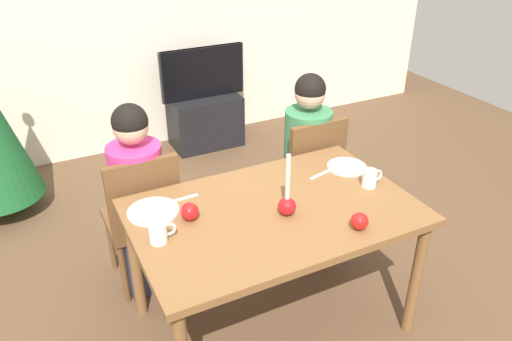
# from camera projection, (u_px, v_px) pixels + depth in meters

# --- Properties ---
(ground_plane) EXTENTS (7.68, 7.68, 0.00)m
(ground_plane) POSITION_uv_depth(u_px,v_px,m) (272.00, 320.00, 2.84)
(ground_plane) COLOR brown
(back_wall) EXTENTS (6.40, 0.10, 2.60)m
(back_wall) POSITION_uv_depth(u_px,v_px,m) (129.00, 4.00, 4.24)
(back_wall) COLOR beige
(back_wall) RESTS_ON ground
(dining_table) EXTENTS (1.40, 0.90, 0.75)m
(dining_table) POSITION_uv_depth(u_px,v_px,m) (274.00, 223.00, 2.51)
(dining_table) COLOR brown
(dining_table) RESTS_ON ground
(chair_left) EXTENTS (0.40, 0.40, 0.90)m
(chair_left) POSITION_uv_depth(u_px,v_px,m) (143.00, 214.00, 2.86)
(chair_left) COLOR brown
(chair_left) RESTS_ON ground
(chair_right) EXTENTS (0.40, 0.40, 0.90)m
(chair_right) POSITION_uv_depth(u_px,v_px,m) (308.00, 172.00, 3.30)
(chair_right) COLOR brown
(chair_right) RESTS_ON ground
(person_left_child) EXTENTS (0.30, 0.30, 1.17)m
(person_left_child) POSITION_uv_depth(u_px,v_px,m) (140.00, 203.00, 2.86)
(person_left_child) COLOR #33384C
(person_left_child) RESTS_ON ground
(person_right_child) EXTENTS (0.30, 0.30, 1.17)m
(person_right_child) POSITION_uv_depth(u_px,v_px,m) (306.00, 162.00, 3.29)
(person_right_child) COLOR #33384C
(person_right_child) RESTS_ON ground
(tv_stand) EXTENTS (0.64, 0.40, 0.48)m
(tv_stand) POSITION_uv_depth(u_px,v_px,m) (205.00, 121.00, 4.72)
(tv_stand) COLOR black
(tv_stand) RESTS_ON ground
(tv) EXTENTS (0.79, 0.05, 0.46)m
(tv) POSITION_uv_depth(u_px,v_px,m) (203.00, 73.00, 4.49)
(tv) COLOR black
(tv) RESTS_ON tv_stand
(candle_centerpiece) EXTENTS (0.09, 0.09, 0.33)m
(candle_centerpiece) POSITION_uv_depth(u_px,v_px,m) (287.00, 202.00, 2.40)
(candle_centerpiece) COLOR red
(candle_centerpiece) RESTS_ON dining_table
(plate_left) EXTENTS (0.25, 0.25, 0.01)m
(plate_left) POSITION_uv_depth(u_px,v_px,m) (153.00, 211.00, 2.44)
(plate_left) COLOR silver
(plate_left) RESTS_ON dining_table
(plate_right) EXTENTS (0.22, 0.22, 0.01)m
(plate_right) POSITION_uv_depth(u_px,v_px,m) (347.00, 167.00, 2.85)
(plate_right) COLOR white
(plate_right) RESTS_ON dining_table
(mug_left) EXTENTS (0.13, 0.08, 0.09)m
(mug_left) POSITION_uv_depth(u_px,v_px,m) (159.00, 233.00, 2.22)
(mug_left) COLOR white
(mug_left) RESTS_ON dining_table
(mug_right) EXTENTS (0.12, 0.08, 0.10)m
(mug_right) POSITION_uv_depth(u_px,v_px,m) (370.00, 178.00, 2.65)
(mug_right) COLOR white
(mug_right) RESTS_ON dining_table
(fork_left) EXTENTS (0.18, 0.02, 0.01)m
(fork_left) POSITION_uv_depth(u_px,v_px,m) (181.00, 199.00, 2.55)
(fork_left) COLOR silver
(fork_left) RESTS_ON dining_table
(fork_right) EXTENTS (0.18, 0.05, 0.01)m
(fork_right) POSITION_uv_depth(u_px,v_px,m) (322.00, 174.00, 2.78)
(fork_right) COLOR silver
(fork_right) RESTS_ON dining_table
(apple_near_candle) EXTENTS (0.09, 0.09, 0.09)m
(apple_near_candle) POSITION_uv_depth(u_px,v_px,m) (190.00, 212.00, 2.37)
(apple_near_candle) COLOR red
(apple_near_candle) RESTS_ON dining_table
(apple_by_left_plate) EXTENTS (0.08, 0.08, 0.08)m
(apple_by_left_plate) POSITION_uv_depth(u_px,v_px,m) (360.00, 221.00, 2.31)
(apple_by_left_plate) COLOR red
(apple_by_left_plate) RESTS_ON dining_table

